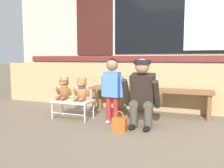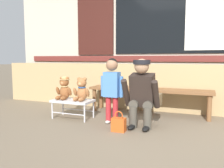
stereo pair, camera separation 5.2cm
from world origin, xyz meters
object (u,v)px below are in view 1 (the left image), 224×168
teddy_bear_plain (82,90)px  handbag_on_ground (119,124)px  adult_crouching (143,93)px  child_standing (112,84)px  teddy_bear_with_hat (64,89)px  wooden_bench_long (148,92)px  small_display_bench (73,102)px

teddy_bear_plain → handbag_on_ground: teddy_bear_plain is taller
teddy_bear_plain → adult_crouching: bearing=-3.3°
child_standing → adult_crouching: 0.47m
teddy_bear_with_hat → handbag_on_ground: size_ratio=1.34×
teddy_bear_plain → child_standing: child_standing is taller
wooden_bench_long → handbag_on_ground: size_ratio=7.72×
wooden_bench_long → adult_crouching: bearing=-82.7°
wooden_bench_long → teddy_bear_plain: 1.17m
adult_crouching → teddy_bear_plain: bearing=176.7°
wooden_bench_long → teddy_bear_with_hat: bearing=-148.2°
small_display_bench → adult_crouching: bearing=-2.8°
small_display_bench → teddy_bear_plain: teddy_bear_plain is taller
teddy_bear_plain → child_standing: 0.55m
teddy_bear_plain → handbag_on_ground: (0.76, -0.37, -0.37)m
teddy_bear_with_hat → child_standing: 0.86m
wooden_bench_long → teddy_bear_with_hat: teddy_bear_with_hat is taller
adult_crouching → handbag_on_ground: size_ratio=3.49×
teddy_bear_plain → small_display_bench: bearing=-179.5°
wooden_bench_long → small_display_bench: size_ratio=3.28×
wooden_bench_long → small_display_bench: 1.30m
small_display_bench → handbag_on_ground: small_display_bench is taller
wooden_bench_long → teddy_bear_plain: teddy_bear_plain is taller
child_standing → adult_crouching: child_standing is taller
teddy_bear_with_hat → handbag_on_ground: (1.08, -0.37, -0.38)m
small_display_bench → handbag_on_ground: 1.00m
teddy_bear_with_hat → wooden_bench_long: bearing=31.8°
small_display_bench → adult_crouching: adult_crouching is taller
wooden_bench_long → child_standing: 0.91m
wooden_bench_long → adult_crouching: (0.10, -0.81, 0.11)m
small_display_bench → handbag_on_ground: (0.92, -0.37, -0.17)m
wooden_bench_long → child_standing: size_ratio=2.19×
small_display_bench → adult_crouching: (1.15, -0.06, 0.21)m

